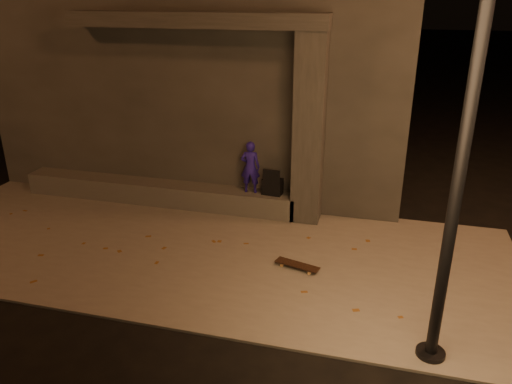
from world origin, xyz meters
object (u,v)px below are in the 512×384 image
(backpack, at_px, (273,185))
(skateboard, at_px, (297,265))
(skateboarder, at_px, (250,167))
(column, at_px, (309,131))

(backpack, height_order, skateboard, backpack)
(skateboarder, height_order, skateboard, skateboarder)
(backpack, bearing_deg, skateboard, -60.39)
(skateboard, bearing_deg, backpack, 129.22)
(column, bearing_deg, backpack, 180.00)
(column, relative_size, backpack, 6.57)
(skateboarder, xyz_separation_m, skateboard, (1.34, -1.98, -0.91))
(column, distance_m, backpack, 1.35)
(column, relative_size, skateboarder, 3.40)
(column, height_order, skateboard, column)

